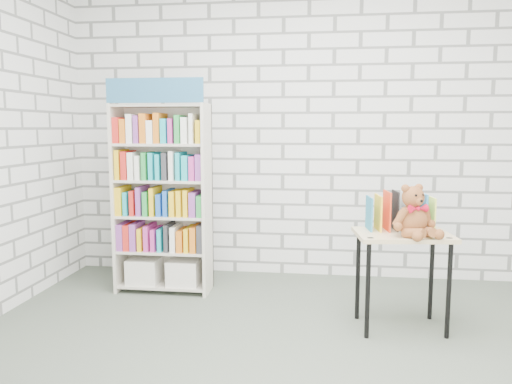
# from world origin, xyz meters

# --- Properties ---
(ground) EXTENTS (4.50, 4.50, 0.00)m
(ground) POSITION_xyz_m (0.00, 0.00, 0.00)
(ground) COLOR #4A5346
(ground) RESTS_ON ground
(room_shell) EXTENTS (4.52, 4.02, 2.81)m
(room_shell) POSITION_xyz_m (0.00, 0.00, 1.78)
(room_shell) COLOR silver
(room_shell) RESTS_ON ground
(bookshelf) EXTENTS (0.80, 0.31, 1.80)m
(bookshelf) POSITION_xyz_m (-1.21, 1.36, 0.82)
(bookshelf) COLOR beige
(bookshelf) RESTS_ON ground
(display_table) EXTENTS (0.68, 0.51, 0.69)m
(display_table) POSITION_xyz_m (0.70, 0.77, 0.59)
(display_table) COLOR tan
(display_table) RESTS_ON ground
(table_books) EXTENTS (0.46, 0.25, 0.26)m
(table_books) POSITION_xyz_m (0.68, 0.87, 0.82)
(table_books) COLOR teal
(table_books) RESTS_ON display_table
(teddy_bear) EXTENTS (0.33, 0.31, 0.35)m
(teddy_bear) POSITION_xyz_m (0.75, 0.67, 0.83)
(teddy_bear) COLOR brown
(teddy_bear) RESTS_ON display_table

